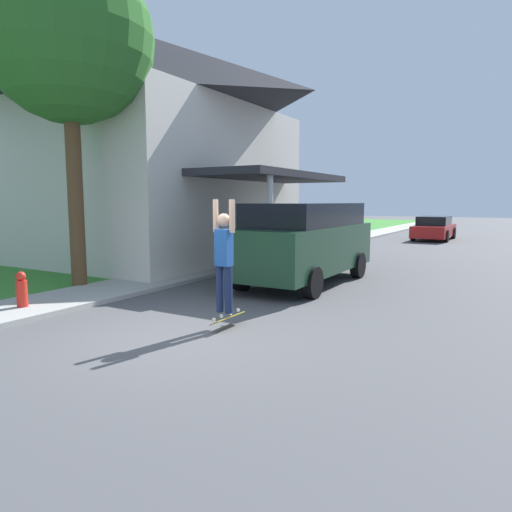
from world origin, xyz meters
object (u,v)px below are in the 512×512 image
object	(u,v)px
skateboarder	(224,255)
skateboard	(227,318)
car_down_street	(434,228)
fire_hydrant	(22,290)
lawn_tree_near	(68,38)
suv_parked	(305,240)

from	to	relation	value
skateboarder	skateboard	size ratio (longest dim) A/B	2.34
car_down_street	skateboarder	bearing A→B (deg)	-89.88
car_down_street	fire_hydrant	xyz separation A→B (m)	(-3.96, -21.40, -0.20)
skateboarder	skateboard	distance (m)	1.06
car_down_street	skateboarder	size ratio (longest dim) A/B	2.37
lawn_tree_near	car_down_street	size ratio (longest dim) A/B	1.75
suv_parked	fire_hydrant	size ratio (longest dim) A/B	7.42
lawn_tree_near	car_down_street	bearing A→B (deg)	75.35
skateboard	suv_parked	bearing A→B (deg)	97.95
skateboarder	fire_hydrant	bearing A→B (deg)	-165.60
lawn_tree_near	suv_parked	world-z (taller)	lawn_tree_near
skateboard	fire_hydrant	distance (m)	4.18
suv_parked	skateboarder	distance (m)	4.57
skateboarder	lawn_tree_near	bearing A→B (deg)	167.46
skateboarder	skateboard	world-z (taller)	skateboarder
skateboarder	suv_parked	bearing A→B (deg)	97.50
fire_hydrant	suv_parked	bearing A→B (deg)	58.47
lawn_tree_near	skateboard	distance (m)	7.70
skateboarder	fire_hydrant	world-z (taller)	skateboarder
skateboard	car_down_street	bearing A→B (deg)	90.21
car_down_street	skateboard	world-z (taller)	car_down_street
suv_parked	skateboarder	size ratio (longest dim) A/B	2.70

